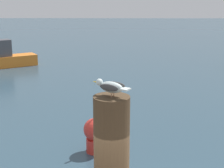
# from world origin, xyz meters

# --- Properties ---
(mooring_post) EXTENTS (0.33, 0.33, 1.12)m
(mooring_post) POSITION_xyz_m (-0.56, -0.55, 2.29)
(mooring_post) COLOR #4C3823
(mooring_post) RESTS_ON harbor_quay
(seagull) EXTENTS (0.35, 0.26, 0.14)m
(seagull) POSITION_xyz_m (-0.57, -0.55, 2.94)
(seagull) COLOR tan
(seagull) RESTS_ON mooring_post
(channel_buoy) EXTENTS (0.56, 0.56, 1.33)m
(channel_buoy) POSITION_xyz_m (-1.05, 4.23, 0.48)
(channel_buoy) COLOR red
(channel_buoy) RESTS_ON ground_plane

